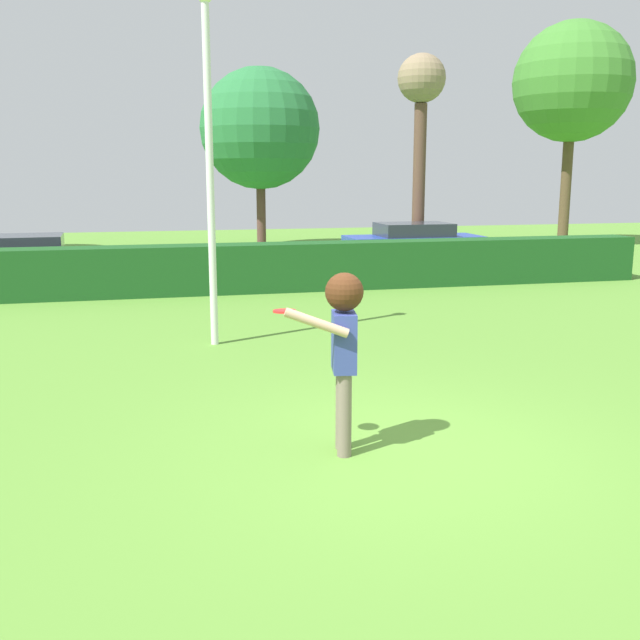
# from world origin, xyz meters

# --- Properties ---
(ground_plane) EXTENTS (60.00, 60.00, 0.00)m
(ground_plane) POSITION_xyz_m (0.00, 0.00, 0.00)
(ground_plane) COLOR #5D9335
(person) EXTENTS (0.81, 0.56, 1.81)m
(person) POSITION_xyz_m (-0.51, 0.10, 1.18)
(person) COLOR #7E6B61
(person) RESTS_ON ground
(frisbee) EXTENTS (0.22, 0.22, 0.03)m
(frisbee) POSITION_xyz_m (-1.05, 0.28, 1.42)
(frisbee) COLOR red
(lamppost) EXTENTS (0.24, 0.24, 5.47)m
(lamppost) POSITION_xyz_m (-1.31, 5.12, 3.05)
(lamppost) COLOR silver
(lamppost) RESTS_ON ground
(hedge_row) EXTENTS (20.04, 0.90, 1.13)m
(hedge_row) POSITION_xyz_m (0.00, 10.36, 0.56)
(hedge_row) COLOR #1B4F1E
(hedge_row) RESTS_ON ground
(parked_car_silver) EXTENTS (4.29, 1.99, 1.25)m
(parked_car_silver) POSITION_xyz_m (-5.47, 12.64, 0.69)
(parked_car_silver) COLOR #B7B7BC
(parked_car_silver) RESTS_ON ground
(parked_car_blue) EXTENTS (4.21, 1.81, 1.25)m
(parked_car_blue) POSITION_xyz_m (5.76, 14.76, 0.69)
(parked_car_blue) COLOR #263FA5
(parked_car_blue) RESTS_ON ground
(willow_tree) EXTENTS (1.52, 1.52, 6.44)m
(willow_tree) POSITION_xyz_m (6.31, 15.85, 5.09)
(willow_tree) COLOR brown
(willow_tree) RESTS_ON ground
(birch_tree) EXTENTS (4.40, 4.40, 8.31)m
(birch_tree) POSITION_xyz_m (13.41, 18.74, 6.07)
(birch_tree) COLOR brown
(birch_tree) RESTS_ON ground
(oak_tree) EXTENTS (4.33, 4.33, 6.52)m
(oak_tree) POSITION_xyz_m (1.85, 20.29, 4.34)
(oak_tree) COLOR brown
(oak_tree) RESTS_ON ground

